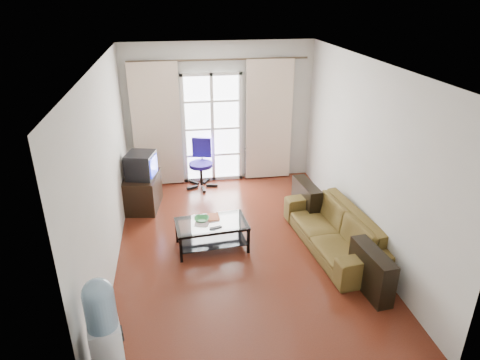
% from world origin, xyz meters
% --- Properties ---
extents(floor, '(5.20, 5.20, 0.00)m').
position_xyz_m(floor, '(0.00, 0.00, 0.00)').
color(floor, '#5E2616').
rests_on(floor, ground).
extents(ceiling, '(5.20, 5.20, 0.00)m').
position_xyz_m(ceiling, '(0.00, 0.00, 2.70)').
color(ceiling, white).
rests_on(ceiling, wall_back).
extents(wall_back, '(3.60, 0.02, 2.70)m').
position_xyz_m(wall_back, '(0.00, 2.60, 1.35)').
color(wall_back, beige).
rests_on(wall_back, floor).
extents(wall_front, '(3.60, 0.02, 2.70)m').
position_xyz_m(wall_front, '(0.00, -2.60, 1.35)').
color(wall_front, beige).
rests_on(wall_front, floor).
extents(wall_left, '(0.02, 5.20, 2.70)m').
position_xyz_m(wall_left, '(-1.80, 0.00, 1.35)').
color(wall_left, beige).
rests_on(wall_left, floor).
extents(wall_right, '(0.02, 5.20, 2.70)m').
position_xyz_m(wall_right, '(1.80, 0.00, 1.35)').
color(wall_right, beige).
rests_on(wall_right, floor).
extents(french_door, '(1.16, 0.06, 2.15)m').
position_xyz_m(french_door, '(-0.15, 2.54, 1.07)').
color(french_door, white).
rests_on(french_door, wall_back).
extents(curtain_rod, '(3.30, 0.04, 0.04)m').
position_xyz_m(curtain_rod, '(0.00, 2.50, 2.38)').
color(curtain_rod, '#4C3F2D').
rests_on(curtain_rod, wall_back).
extents(curtain_left, '(0.90, 0.07, 2.35)m').
position_xyz_m(curtain_left, '(-1.20, 2.48, 1.20)').
color(curtain_left, beige).
rests_on(curtain_left, curtain_rod).
extents(curtain_right, '(0.90, 0.07, 2.35)m').
position_xyz_m(curtain_right, '(0.95, 2.48, 1.20)').
color(curtain_right, beige).
rests_on(curtain_right, curtain_rod).
extents(radiator, '(0.64, 0.12, 0.64)m').
position_xyz_m(radiator, '(0.80, 2.50, 0.33)').
color(radiator, gray).
rests_on(radiator, floor).
extents(sofa, '(2.22, 1.23, 0.60)m').
position_xyz_m(sofa, '(1.36, -0.21, 0.30)').
color(sofa, brown).
rests_on(sofa, floor).
extents(coffee_table, '(1.09, 0.68, 0.42)m').
position_xyz_m(coffee_table, '(-0.43, 0.07, 0.27)').
color(coffee_table, silver).
rests_on(coffee_table, floor).
extents(bowl, '(0.33, 0.33, 0.05)m').
position_xyz_m(bowl, '(-0.57, 0.14, 0.45)').
color(bowl, '#368C33').
rests_on(bowl, coffee_table).
extents(book, '(0.19, 0.24, 0.02)m').
position_xyz_m(book, '(-0.47, 0.21, 0.43)').
color(book, '#9D3213').
rests_on(book, coffee_table).
extents(remote, '(0.19, 0.08, 0.02)m').
position_xyz_m(remote, '(-0.38, -0.10, 0.43)').
color(remote, black).
rests_on(remote, coffee_table).
extents(tv_stand, '(0.66, 0.88, 0.59)m').
position_xyz_m(tv_stand, '(-1.50, 1.55, 0.30)').
color(tv_stand, black).
rests_on(tv_stand, floor).
extents(crt_tv, '(0.56, 0.57, 0.44)m').
position_xyz_m(crt_tv, '(-1.49, 1.52, 0.81)').
color(crt_tv, black).
rests_on(crt_tv, tv_stand).
extents(task_chair, '(0.75, 0.75, 0.93)m').
position_xyz_m(task_chair, '(-0.41, 2.28, 0.27)').
color(task_chair, black).
rests_on(task_chair, floor).
extents(water_cooler, '(0.33, 0.33, 1.35)m').
position_xyz_m(water_cooler, '(-1.60, -2.35, 0.71)').
color(water_cooler, white).
rests_on(water_cooler, floor).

